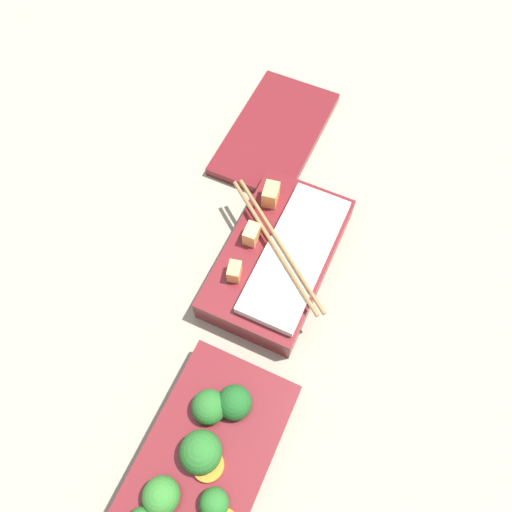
# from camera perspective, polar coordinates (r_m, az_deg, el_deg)

# --- Properties ---
(ground_plane) EXTENTS (3.00, 3.00, 0.00)m
(ground_plane) POSITION_cam_1_polar(r_m,az_deg,el_deg) (0.61, -2.12, -10.06)
(ground_plane) COLOR gray
(bento_tray_vegetable) EXTENTS (0.22, 0.13, 0.07)m
(bento_tray_vegetable) POSITION_cam_1_polar(r_m,az_deg,el_deg) (0.56, -5.88, -22.39)
(bento_tray_vegetable) COLOR maroon
(bento_tray_vegetable) RESTS_ON ground_plane
(bento_tray_rice) EXTENTS (0.22, 0.17, 0.06)m
(bento_tray_rice) POSITION_cam_1_polar(r_m,az_deg,el_deg) (0.63, 2.42, 0.09)
(bento_tray_rice) COLOR maroon
(bento_tray_rice) RESTS_ON ground_plane
(bento_lid) EXTENTS (0.22, 0.12, 0.01)m
(bento_lid) POSITION_cam_1_polar(r_m,az_deg,el_deg) (0.77, 2.24, 13.85)
(bento_lid) COLOR maroon
(bento_lid) RESTS_ON ground_plane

